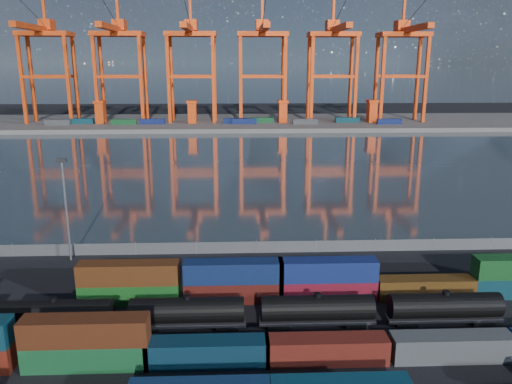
{
  "coord_description": "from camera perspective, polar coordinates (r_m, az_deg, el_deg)",
  "views": [
    {
      "loc": [
        -3.13,
        -50.13,
        30.7
      ],
      "look_at": [
        0.0,
        30.0,
        10.0
      ],
      "focal_mm": 35.0,
      "sensor_mm": 36.0,
      "label": 1
    }
  ],
  "objects": [
    {
      "name": "ground",
      "position": [
        58.86,
        1.19,
        -16.96
      ],
      "size": [
        700.0,
        700.0,
        0.0
      ],
      "primitive_type": "plane",
      "color": "black",
      "rests_on": "ground"
    },
    {
      "name": "harbor_water",
      "position": [
        158.17,
        -1.06,
        3.28
      ],
      "size": [
        700.0,
        700.0,
        0.0
      ],
      "primitive_type": "plane",
      "color": "#2B373F",
      "rests_on": "ground"
    },
    {
      "name": "far_quay",
      "position": [
        261.84,
        -1.55,
        7.96
      ],
      "size": [
        700.0,
        70.0,
        2.0
      ],
      "primitive_type": "cube",
      "color": "#514F4C",
      "rests_on": "ground"
    },
    {
      "name": "distant_mountains",
      "position": [
        1662.3,
        0.06,
        21.02
      ],
      "size": [
        2470.0,
        1100.0,
        520.0
      ],
      "color": "#1E2630",
      "rests_on": "ground"
    },
    {
      "name": "container_row_mid",
      "position": [
        54.81,
        2.02,
        -17.21
      ],
      "size": [
        116.92,
        2.64,
        5.62
      ],
      "color": "#581711",
      "rests_on": "ground"
    },
    {
      "name": "container_row_north",
      "position": [
        68.88,
        11.16,
        -10.05
      ],
      "size": [
        142.33,
        2.66,
        5.66
      ],
      "color": "navy",
      "rests_on": "ground"
    },
    {
      "name": "tanker_string",
      "position": [
        64.71,
        -22.01,
        -12.84
      ],
      "size": [
        106.94,
        3.0,
        4.29
      ],
      "color": "black",
      "rests_on": "ground"
    },
    {
      "name": "waterfront_fence",
      "position": [
        83.64,
        0.05,
        -6.32
      ],
      "size": [
        160.12,
        0.12,
        2.2
      ],
      "color": "#595B5E",
      "rests_on": "ground"
    },
    {
      "name": "yard_light_mast",
      "position": [
        83.52,
        -20.93,
        -1.35
      ],
      "size": [
        1.6,
        0.4,
        16.6
      ],
      "color": "slate",
      "rests_on": "ground"
    },
    {
      "name": "gantry_cranes",
      "position": [
        253.61,
        -3.36,
        16.43
      ],
      "size": [
        199.76,
        47.53,
        64.37
      ],
      "color": "#E2400F",
      "rests_on": "ground"
    },
    {
      "name": "quay_containers",
      "position": [
        247.24,
        -4.09,
        8.07
      ],
      "size": [
        172.58,
        10.99,
        2.6
      ],
      "color": "navy",
      "rests_on": "far_quay"
    },
    {
      "name": "straddle_carriers",
      "position": [
        251.17,
        -2.11,
        9.24
      ],
      "size": [
        140.0,
        7.0,
        11.1
      ],
      "color": "#E2400F",
      "rests_on": "far_quay"
    }
  ]
}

